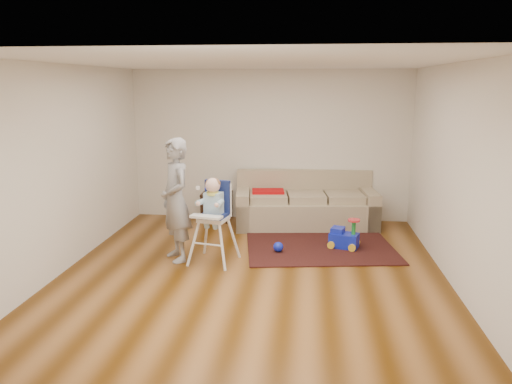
# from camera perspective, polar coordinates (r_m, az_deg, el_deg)

# --- Properties ---
(ground) EXTENTS (5.50, 5.50, 0.00)m
(ground) POSITION_cam_1_polar(r_m,az_deg,el_deg) (6.70, -0.37, -9.11)
(ground) COLOR #4C2906
(ground) RESTS_ON ground
(room_envelope) EXTENTS (5.04, 5.52, 2.72)m
(room_envelope) POSITION_cam_1_polar(r_m,az_deg,el_deg) (6.79, 0.11, 7.46)
(room_envelope) COLOR silver
(room_envelope) RESTS_ON ground
(sofa) EXTENTS (2.51, 1.26, 0.93)m
(sofa) POSITION_cam_1_polar(r_m,az_deg,el_deg) (8.73, 5.71, -0.89)
(sofa) COLOR tan
(sofa) RESTS_ON ground
(side_table) EXTENTS (0.51, 0.51, 0.51)m
(side_table) POSITION_cam_1_polar(r_m,az_deg,el_deg) (9.13, -4.50, -1.63)
(side_table) COLOR black
(side_table) RESTS_ON ground
(area_rug) EXTENTS (2.42, 1.95, 0.02)m
(area_rug) POSITION_cam_1_polar(r_m,az_deg,el_deg) (7.70, 7.34, -6.26)
(area_rug) COLOR black
(area_rug) RESTS_ON ground
(ride_on_toy) EXTENTS (0.49, 0.41, 0.46)m
(ride_on_toy) POSITION_cam_1_polar(r_m,az_deg,el_deg) (7.66, 10.05, -4.59)
(ride_on_toy) COLOR #1323C7
(ride_on_toy) RESTS_ON area_rug
(toy_ball) EXTENTS (0.15, 0.15, 0.15)m
(toy_ball) POSITION_cam_1_polar(r_m,az_deg,el_deg) (7.40, 2.56, -6.29)
(toy_ball) COLOR #1323C7
(toy_ball) RESTS_ON area_rug
(high_chair) EXTENTS (0.66, 0.66, 1.21)m
(high_chair) POSITION_cam_1_polar(r_m,az_deg,el_deg) (6.92, -4.89, -3.41)
(high_chair) COLOR white
(high_chair) RESTS_ON ground
(adult) EXTENTS (0.70, 0.75, 1.73)m
(adult) POSITION_cam_1_polar(r_m,az_deg,el_deg) (7.01, -9.17, -0.92)
(adult) COLOR #97989A
(adult) RESTS_ON ground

